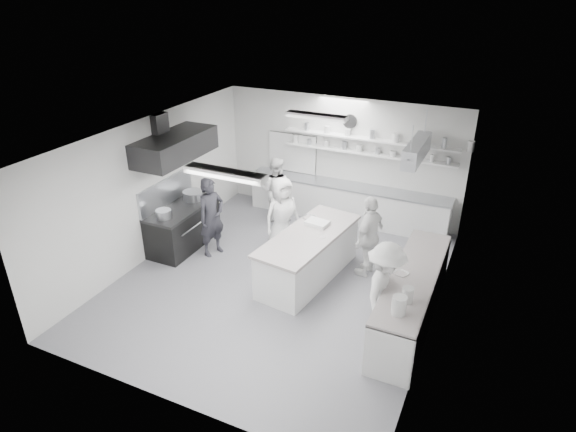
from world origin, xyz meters
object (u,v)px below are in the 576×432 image
at_px(stove, 183,227).
at_px(cook_back, 276,190).
at_px(right_counter, 412,299).
at_px(cook_stove, 212,217).
at_px(prep_island, 308,257).
at_px(back_counter, 346,203).

bearing_deg(stove, cook_back, 57.53).
bearing_deg(right_counter, cook_back, 146.04).
xyz_separation_m(right_counter, cook_stove, (-4.45, 0.58, 0.41)).
bearing_deg(right_counter, prep_island, 165.41).
bearing_deg(cook_stove, right_counter, -78.01).
xyz_separation_m(prep_island, cook_stove, (-2.26, 0.01, 0.41)).
relative_size(stove, back_counter, 0.36).
bearing_deg(cook_stove, back_counter, -17.32).
xyz_separation_m(back_counter, prep_island, (0.16, -2.83, 0.01)).
distance_m(right_counter, prep_island, 2.26).
height_order(back_counter, prep_island, prep_island).
bearing_deg(back_counter, cook_stove, -126.74).
bearing_deg(back_counter, right_counter, -55.35).
distance_m(stove, prep_island, 3.06).
bearing_deg(prep_island, stove, -172.71).
xyz_separation_m(cook_stove, cook_back, (0.51, 2.07, -0.06)).
bearing_deg(back_counter, cook_back, -154.94).
bearing_deg(cook_stove, cook_back, 5.56).
relative_size(stove, prep_island, 0.71).
distance_m(stove, cook_stove, 0.90).
height_order(stove, back_counter, back_counter).
relative_size(back_counter, prep_island, 1.98).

